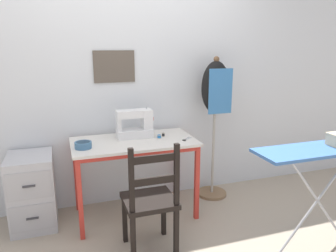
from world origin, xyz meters
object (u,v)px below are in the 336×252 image
wooden_chair (150,201)px  ironing_board (323,154)px  sewing_machine (136,124)px  dress_form (215,97)px  thread_spool_near_machine (159,136)px  thread_spool_mid_table (163,135)px  filing_cabinet (32,191)px  fabric_bowl (83,145)px  scissors (186,139)px

wooden_chair → ironing_board: bearing=-16.5°
sewing_machine → dress_form: 0.87m
thread_spool_near_machine → ironing_board: ironing_board is taller
thread_spool_mid_table → ironing_board: 1.41m
thread_spool_near_machine → wooden_chair: 0.75m
ironing_board → thread_spool_near_machine: bearing=135.4°
filing_cabinet → sewing_machine: bearing=0.0°
thread_spool_mid_table → dress_form: bearing=9.2°
wooden_chair → fabric_bowl: bearing=130.0°
ironing_board → scissors: bearing=132.3°
scissors → ironing_board: size_ratio=0.11×
wooden_chair → dress_form: size_ratio=0.62×
dress_form → ironing_board: (0.36, -1.14, -0.28)m
sewing_machine → wooden_chair: size_ratio=0.38×
scissors → wooden_chair: size_ratio=0.13×
filing_cabinet → thread_spool_near_machine: bearing=-5.0°
wooden_chair → filing_cabinet: wooden_chair is taller
fabric_bowl → scissors: fabric_bowl is taller
fabric_bowl → sewing_machine: bearing=20.3°
scissors → wooden_chair: 0.76m
scissors → filing_cabinet: size_ratio=0.18×
sewing_machine → wooden_chair: 0.85m
scissors → dress_form: size_ratio=0.08×
ironing_board → fabric_bowl: bearing=152.1°
thread_spool_near_machine → wooden_chair: bearing=-113.2°
fabric_bowl → thread_spool_mid_table: (0.77, 0.13, -0.01)m
thread_spool_near_machine → filing_cabinet: bearing=175.0°
thread_spool_near_machine → ironing_board: (1.01, -0.99, 0.04)m
thread_spool_near_machine → scissors: bearing=-30.6°
fabric_bowl → wooden_chair: bearing=-50.0°
scissors → wooden_chair: (-0.48, -0.49, -0.32)m
scissors → fabric_bowl: bearing=177.3°
wooden_chair → filing_cabinet: (-0.90, 0.72, -0.10)m
dress_form → ironing_board: dress_form is taller
thread_spool_near_machine → sewing_machine: bearing=152.2°
thread_spool_mid_table → ironing_board: ironing_board is taller
sewing_machine → fabric_bowl: sewing_machine is taller
fabric_bowl → dress_form: (1.36, 0.23, 0.31)m
scissors → dress_form: 0.61m
fabric_bowl → filing_cabinet: (-0.46, 0.19, -0.45)m
fabric_bowl → dress_form: size_ratio=0.10×
thread_spool_near_machine → thread_spool_mid_table: bearing=39.9°
filing_cabinet → dress_form: (1.82, 0.04, 0.75)m
fabric_bowl → dress_form: bearing=9.6°
sewing_machine → filing_cabinet: sewing_machine is taller
sewing_machine → scissors: (0.42, -0.23, -0.12)m
fabric_bowl → filing_cabinet: bearing=157.5°
thread_spool_near_machine → filing_cabinet: thread_spool_near_machine is taller
thread_spool_mid_table → filing_cabinet: size_ratio=0.05×
fabric_bowl → thread_spool_near_machine: (0.71, 0.09, -0.01)m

